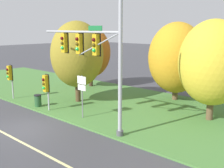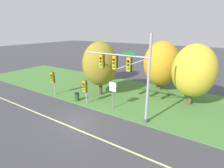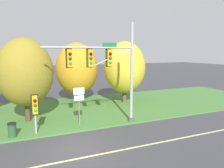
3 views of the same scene
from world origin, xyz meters
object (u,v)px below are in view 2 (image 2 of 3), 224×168
Objects in this scene: pedestrian_signal_further_along at (53,79)px; tree_left_of_mast at (100,64)px; tree_nearest_road at (100,58)px; pedestrian_signal_near_kerb at (85,87)px; traffic_signal_mast at (127,70)px; trash_bin at (77,97)px; tree_mid_verge at (194,71)px; tree_behind_signpost at (161,64)px; route_sign_post at (113,91)px.

pedestrian_signal_further_along is 6.17m from tree_left_of_mast.
pedestrian_signal_near_kerb is at bearing -63.47° from tree_nearest_road.
traffic_signal_mast is 7.78m from trash_bin.
tree_mid_verge is at bearing 32.41° from pedestrian_signal_near_kerb.
pedestrian_signal_near_kerb is at bearing 179.47° from traffic_signal_mast.
tree_nearest_road is 0.93× the size of tree_mid_verge.
pedestrian_signal_near_kerb is at bearing -7.17° from trash_bin.
pedestrian_signal_further_along is 14.12m from tree_behind_signpost.
trash_bin is at bearing 172.83° from pedestrian_signal_near_kerb.
route_sign_post is 9.03m from tree_behind_signpost.
traffic_signal_mast is 2.65× the size of route_sign_post.
traffic_signal_mast is 9.42m from tree_behind_signpost.
traffic_signal_mast reaches higher than tree_behind_signpost.
traffic_signal_mast is at bearing -2.00° from trash_bin.
pedestrian_signal_further_along is 4.09m from trash_bin.
pedestrian_signal_near_kerb is at bearing 0.50° from pedestrian_signal_further_along.
pedestrian_signal_near_kerb is 11.66m from tree_mid_verge.
tree_behind_signpost is 7.01× the size of trash_bin.
tree_left_of_mast is at bearing 70.68° from trash_bin.
traffic_signal_mast is 3.35m from route_sign_post.
route_sign_post is 10.72m from tree_nearest_road.
tree_left_of_mast reaches higher than tree_nearest_road.
trash_bin is (2.70, -8.16, -3.07)m from tree_nearest_road.
tree_mid_verge reaches higher than route_sign_post.
tree_left_of_mast is at bearing -52.85° from tree_nearest_road.
pedestrian_signal_further_along reaches higher than route_sign_post.
pedestrian_signal_further_along is at bearing -145.15° from tree_left_of_mast.
tree_left_of_mast is 7.08× the size of trash_bin.
tree_mid_verge is (9.71, 6.17, 1.89)m from pedestrian_signal_near_kerb.
trash_bin is (-11.17, -5.98, -3.33)m from tree_mid_verge.
route_sign_post is (3.16, 0.69, 0.04)m from pedestrian_signal_near_kerb.
tree_behind_signpost is (2.11, 8.63, 1.60)m from route_sign_post.
route_sign_post is 0.44× the size of tree_mid_verge.
tree_left_of_mast is at bearing 96.20° from pedestrian_signal_near_kerb.
pedestrian_signal_near_kerb is at bearing -83.80° from tree_left_of_mast.
tree_left_of_mast is (-5.53, 3.37, -0.63)m from traffic_signal_mast.
tree_behind_signpost is 0.99× the size of tree_mid_verge.
route_sign_post is (-2.01, 0.74, -2.57)m from traffic_signal_mast.
route_sign_post is at bearing -103.71° from tree_behind_signpost.
tree_nearest_road is 14.05m from tree_mid_verge.
tree_nearest_road reaches higher than trash_bin.
pedestrian_signal_further_along is 16.24m from tree_mid_verge.
tree_nearest_road is 9.49m from tree_behind_signpost.
pedestrian_signal_near_kerb is 5.21m from pedestrian_signal_further_along.
tree_nearest_road reaches higher than route_sign_post.
traffic_signal_mast reaches higher than pedestrian_signal_near_kerb.
pedestrian_signal_further_along is 8.40m from route_sign_post.
tree_mid_verge is (10.07, 2.84, -0.10)m from tree_left_of_mast.
tree_left_of_mast is at bearing -164.25° from tree_mid_verge.
tree_mid_verge is at bearing 28.16° from trash_bin.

